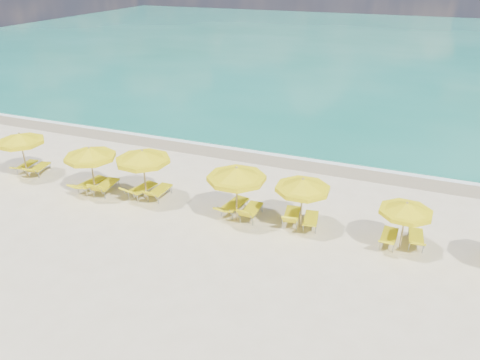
% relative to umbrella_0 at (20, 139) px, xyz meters
% --- Properties ---
extents(ground_plane, '(120.00, 120.00, 0.00)m').
position_rel_umbrella_0_xyz_m(ground_plane, '(11.61, -0.19, -2.07)').
color(ground_plane, beige).
extents(ocean, '(120.00, 80.00, 0.30)m').
position_rel_umbrella_0_xyz_m(ocean, '(11.61, 47.81, -2.07)').
color(ocean, '#136F5B').
rests_on(ocean, ground).
extents(wet_sand_band, '(120.00, 2.60, 0.01)m').
position_rel_umbrella_0_xyz_m(wet_sand_band, '(11.61, 7.21, -2.07)').
color(wet_sand_band, tan).
rests_on(wet_sand_band, ground).
extents(foam_line, '(120.00, 1.20, 0.03)m').
position_rel_umbrella_0_xyz_m(foam_line, '(11.61, 8.01, -2.07)').
color(foam_line, white).
rests_on(foam_line, ground).
extents(whitecap_near, '(14.00, 0.36, 0.05)m').
position_rel_umbrella_0_xyz_m(whitecap_near, '(5.61, 16.81, -2.07)').
color(whitecap_near, white).
rests_on(whitecap_near, ground).
extents(whitecap_far, '(18.00, 0.30, 0.05)m').
position_rel_umbrella_0_xyz_m(whitecap_far, '(19.61, 23.81, -2.07)').
color(whitecap_far, white).
rests_on(whitecap_far, ground).
extents(umbrella_0, '(3.12, 3.12, 2.43)m').
position_rel_umbrella_0_xyz_m(umbrella_0, '(0.00, 0.00, 0.00)').
color(umbrella_0, tan).
rests_on(umbrella_0, ground).
extents(umbrella_1, '(2.55, 2.55, 2.46)m').
position_rel_umbrella_0_xyz_m(umbrella_1, '(4.66, -0.39, 0.03)').
color(umbrella_1, tan).
rests_on(umbrella_1, ground).
extents(umbrella_2, '(3.22, 3.22, 2.59)m').
position_rel_umbrella_0_xyz_m(umbrella_2, '(7.33, -0.01, 0.13)').
color(umbrella_2, tan).
rests_on(umbrella_2, ground).
extents(umbrella_3, '(3.37, 3.37, 2.59)m').
position_rel_umbrella_0_xyz_m(umbrella_3, '(12.06, -0.22, 0.13)').
color(umbrella_3, tan).
rests_on(umbrella_3, ground).
extents(umbrella_4, '(3.08, 3.08, 2.35)m').
position_rel_umbrella_0_xyz_m(umbrella_4, '(14.82, 0.21, -0.07)').
color(umbrella_4, tan).
rests_on(umbrella_4, ground).
extents(umbrella_5, '(2.64, 2.64, 2.10)m').
position_rel_umbrella_0_xyz_m(umbrella_5, '(18.92, 0.10, -0.28)').
color(umbrella_5, tan).
rests_on(umbrella_5, ground).
extents(lounger_0_left, '(0.77, 1.74, 0.62)m').
position_rel_umbrella_0_xyz_m(lounger_0_left, '(-0.51, 0.51, -1.88)').
color(lounger_0_left, '#A5A8AD').
rests_on(lounger_0_left, ground).
extents(lounger_0_right, '(0.92, 1.84, 0.75)m').
position_rel_umbrella_0_xyz_m(lounger_0_right, '(0.42, 0.45, -1.86)').
color(lounger_0_right, '#A5A8AD').
rests_on(lounger_0_right, ground).
extents(lounger_1_left, '(0.98, 2.10, 0.75)m').
position_rel_umbrella_0_xyz_m(lounger_1_left, '(4.25, -0.13, -1.84)').
color(lounger_1_left, '#A5A8AD').
rests_on(lounger_1_left, ground).
extents(lounger_1_right, '(0.85, 2.00, 0.96)m').
position_rel_umbrella_0_xyz_m(lounger_1_right, '(5.11, -0.12, -1.82)').
color(lounger_1_right, '#A5A8AD').
rests_on(lounger_1_right, ground).
extents(lounger_2_left, '(1.04, 2.07, 0.87)m').
position_rel_umbrella_0_xyz_m(lounger_2_left, '(6.94, 0.23, -1.83)').
color(lounger_2_left, '#A5A8AD').
rests_on(lounger_2_left, ground).
extents(lounger_2_right, '(0.66, 1.88, 0.86)m').
position_rel_umbrella_0_xyz_m(lounger_2_right, '(7.82, 0.37, -1.84)').
color(lounger_2_right, '#A5A8AD').
rests_on(lounger_2_right, ground).
extents(lounger_3_left, '(1.00, 2.14, 0.76)m').
position_rel_umbrella_0_xyz_m(lounger_3_left, '(11.70, 0.37, -1.83)').
color(lounger_3_left, '#A5A8AD').
rests_on(lounger_3_left, ground).
extents(lounger_3_right, '(0.66, 1.85, 0.93)m').
position_rel_umbrella_0_xyz_m(lounger_3_right, '(12.58, 0.20, -1.83)').
color(lounger_3_right, '#A5A8AD').
rests_on(lounger_3_right, ground).
extents(lounger_4_left, '(0.91, 1.94, 0.92)m').
position_rel_umbrella_0_xyz_m(lounger_4_left, '(14.37, 0.42, -1.83)').
color(lounger_4_left, '#A5A8AD').
rests_on(lounger_4_left, ground).
extents(lounger_4_right, '(0.85, 1.86, 0.70)m').
position_rel_umbrella_0_xyz_m(lounger_4_right, '(15.21, 0.45, -1.86)').
color(lounger_4_right, '#A5A8AD').
rests_on(lounger_4_right, ground).
extents(lounger_5_left, '(0.68, 1.84, 0.75)m').
position_rel_umbrella_0_xyz_m(lounger_5_left, '(18.45, 0.26, -1.85)').
color(lounger_5_left, '#A5A8AD').
rests_on(lounger_5_left, ground).
extents(lounger_5_right, '(0.71, 1.79, 0.73)m').
position_rel_umbrella_0_xyz_m(lounger_5_right, '(19.47, 0.60, -1.86)').
color(lounger_5_right, '#A5A8AD').
rests_on(lounger_5_right, ground).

